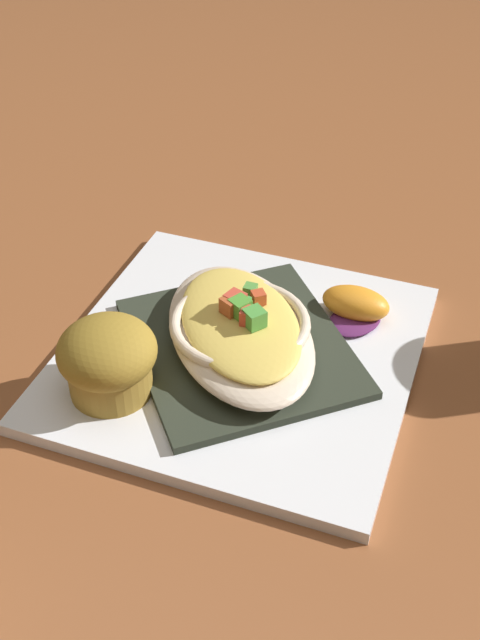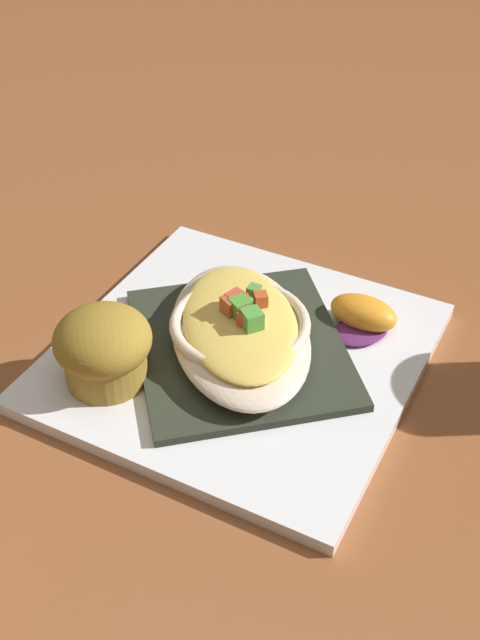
{
  "view_description": "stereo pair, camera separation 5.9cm",
  "coord_description": "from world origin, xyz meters",
  "px_view_note": "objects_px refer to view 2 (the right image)",
  "views": [
    {
      "loc": [
        -0.43,
        -0.15,
        0.41
      ],
      "look_at": [
        0.0,
        0.0,
        0.04
      ],
      "focal_mm": 43.96,
      "sensor_mm": 36.0,
      "label": 1
    },
    {
      "loc": [
        -0.41,
        -0.2,
        0.41
      ],
      "look_at": [
        0.0,
        0.0,
        0.04
      ],
      "focal_mm": 43.96,
      "sensor_mm": 36.0,
      "label": 2
    }
  ],
  "objects_px": {
    "gratin_dish": "(240,327)",
    "muffin": "(103,347)",
    "square_plate": "(240,355)",
    "orange_garnish": "(363,316)"
  },
  "relations": [
    {
      "from": "gratin_dish",
      "to": "orange_garnish",
      "type": "xyz_separation_m",
      "value": [
        0.07,
        -0.07,
        -0.01
      ]
    },
    {
      "from": "gratin_dish",
      "to": "muffin",
      "type": "height_order",
      "value": "muffin"
    },
    {
      "from": "square_plate",
      "to": "gratin_dish",
      "type": "bearing_deg",
      "value": -42.46
    },
    {
      "from": "square_plate",
      "to": "muffin",
      "type": "relative_size",
      "value": 3.71
    },
    {
      "from": "square_plate",
      "to": "muffin",
      "type": "distance_m",
      "value": 0.11
    },
    {
      "from": "muffin",
      "to": "orange_garnish",
      "type": "xyz_separation_m",
      "value": [
        0.14,
        -0.15,
        -0.02
      ]
    },
    {
      "from": "muffin",
      "to": "square_plate",
      "type": "bearing_deg",
      "value": -46.16
    },
    {
      "from": "gratin_dish",
      "to": "muffin",
      "type": "bearing_deg",
      "value": 133.85
    },
    {
      "from": "gratin_dish",
      "to": "muffin",
      "type": "xyz_separation_m",
      "value": [
        -0.07,
        0.07,
        0.01
      ]
    },
    {
      "from": "gratin_dish",
      "to": "orange_garnish",
      "type": "relative_size",
      "value": 3.35
    }
  ]
}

